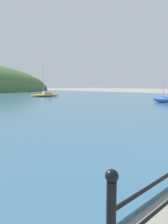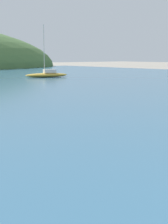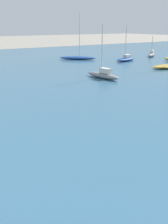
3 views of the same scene
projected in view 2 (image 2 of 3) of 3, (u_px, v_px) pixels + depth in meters
boat_twin_mast at (47, 74)px, 33.34m from camera, size 4.77×2.67×5.48m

